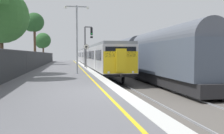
{
  "coord_description": "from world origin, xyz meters",
  "views": [
    {
      "loc": [
        -1.91,
        -10.41,
        1.63
      ],
      "look_at": [
        1.24,
        6.57,
        0.72
      ],
      "focal_mm": 38.65,
      "sensor_mm": 36.0,
      "label": 1
    }
  ],
  "objects_px": {
    "speed_limit_sign": "(86,53)",
    "background_tree_left": "(33,23)",
    "platform_lamp_mid": "(77,34)",
    "signal_gantry": "(87,42)",
    "background_tree_back": "(2,17)",
    "commuter_train_at_platform": "(92,57)",
    "freight_train_adjacent_track": "(125,55)",
    "background_tree_centre": "(43,41)"
  },
  "relations": [
    {
      "from": "background_tree_left",
      "to": "background_tree_centre",
      "type": "height_order",
      "value": "background_tree_left"
    },
    {
      "from": "commuter_train_at_platform",
      "to": "background_tree_back",
      "type": "bearing_deg",
      "value": -117.21
    },
    {
      "from": "signal_gantry",
      "to": "speed_limit_sign",
      "type": "relative_size",
      "value": 1.86
    },
    {
      "from": "commuter_train_at_platform",
      "to": "signal_gantry",
      "type": "height_order",
      "value": "signal_gantry"
    },
    {
      "from": "freight_train_adjacent_track",
      "to": "background_tree_centre",
      "type": "bearing_deg",
      "value": 128.77
    },
    {
      "from": "freight_train_adjacent_track",
      "to": "background_tree_left",
      "type": "xyz_separation_m",
      "value": [
        -13.28,
        7.12,
        4.98
      ]
    },
    {
      "from": "background_tree_left",
      "to": "signal_gantry",
      "type": "bearing_deg",
      "value": -48.79
    },
    {
      "from": "signal_gantry",
      "to": "background_tree_left",
      "type": "relative_size",
      "value": 0.63
    },
    {
      "from": "commuter_train_at_platform",
      "to": "speed_limit_sign",
      "type": "height_order",
      "value": "commuter_train_at_platform"
    },
    {
      "from": "background_tree_left",
      "to": "background_tree_centre",
      "type": "relative_size",
      "value": 1.42
    },
    {
      "from": "commuter_train_at_platform",
      "to": "background_tree_left",
      "type": "height_order",
      "value": "background_tree_left"
    },
    {
      "from": "platform_lamp_mid",
      "to": "background_tree_left",
      "type": "relative_size",
      "value": 0.69
    },
    {
      "from": "signal_gantry",
      "to": "platform_lamp_mid",
      "type": "bearing_deg",
      "value": -98.9
    },
    {
      "from": "speed_limit_sign",
      "to": "background_tree_left",
      "type": "distance_m",
      "value": 15.14
    },
    {
      "from": "background_tree_centre",
      "to": "background_tree_back",
      "type": "bearing_deg",
      "value": -90.97
    },
    {
      "from": "signal_gantry",
      "to": "background_tree_left",
      "type": "height_order",
      "value": "background_tree_left"
    },
    {
      "from": "freight_train_adjacent_track",
      "to": "signal_gantry",
      "type": "relative_size",
      "value": 8.28
    },
    {
      "from": "commuter_train_at_platform",
      "to": "speed_limit_sign",
      "type": "xyz_separation_m",
      "value": [
        -1.85,
        -11.04,
        0.52
      ]
    },
    {
      "from": "freight_train_adjacent_track",
      "to": "signal_gantry",
      "type": "bearing_deg",
      "value": -161.99
    },
    {
      "from": "background_tree_left",
      "to": "commuter_train_at_platform",
      "type": "bearing_deg",
      "value": -7.75
    },
    {
      "from": "commuter_train_at_platform",
      "to": "freight_train_adjacent_track",
      "type": "distance_m",
      "value": 7.1
    },
    {
      "from": "commuter_train_at_platform",
      "to": "speed_limit_sign",
      "type": "bearing_deg",
      "value": -99.49
    },
    {
      "from": "commuter_train_at_platform",
      "to": "background_tree_centre",
      "type": "height_order",
      "value": "background_tree_centre"
    },
    {
      "from": "signal_gantry",
      "to": "speed_limit_sign",
      "type": "xyz_separation_m",
      "value": [
        -0.36,
        -3.4,
        -1.47
      ]
    },
    {
      "from": "commuter_train_at_platform",
      "to": "freight_train_adjacent_track",
      "type": "height_order",
      "value": "freight_train_adjacent_track"
    },
    {
      "from": "background_tree_left",
      "to": "background_tree_back",
      "type": "bearing_deg",
      "value": -89.85
    },
    {
      "from": "commuter_train_at_platform",
      "to": "signal_gantry",
      "type": "xyz_separation_m",
      "value": [
        -1.48,
        -7.64,
        1.99
      ]
    },
    {
      "from": "signal_gantry",
      "to": "commuter_train_at_platform",
      "type": "bearing_deg",
      "value": 79.03
    },
    {
      "from": "commuter_train_at_platform",
      "to": "platform_lamp_mid",
      "type": "bearing_deg",
      "value": -99.75
    },
    {
      "from": "freight_train_adjacent_track",
      "to": "background_tree_back",
      "type": "relative_size",
      "value": 6.2
    },
    {
      "from": "freight_train_adjacent_track",
      "to": "platform_lamp_mid",
      "type": "distance_m",
      "value": 14.8
    },
    {
      "from": "speed_limit_sign",
      "to": "background_tree_back",
      "type": "bearing_deg",
      "value": -136.91
    },
    {
      "from": "commuter_train_at_platform",
      "to": "background_tree_back",
      "type": "height_order",
      "value": "background_tree_back"
    },
    {
      "from": "commuter_train_at_platform",
      "to": "background_tree_back",
      "type": "relative_size",
      "value": 6.12
    },
    {
      "from": "signal_gantry",
      "to": "background_tree_back",
      "type": "relative_size",
      "value": 0.75
    },
    {
      "from": "freight_train_adjacent_track",
      "to": "speed_limit_sign",
      "type": "height_order",
      "value": "freight_train_adjacent_track"
    },
    {
      "from": "platform_lamp_mid",
      "to": "commuter_train_at_platform",
      "type": "bearing_deg",
      "value": 80.25
    },
    {
      "from": "commuter_train_at_platform",
      "to": "background_tree_left",
      "type": "relative_size",
      "value": 5.15
    },
    {
      "from": "speed_limit_sign",
      "to": "signal_gantry",
      "type": "bearing_deg",
      "value": 83.88
    },
    {
      "from": "freight_train_adjacent_track",
      "to": "background_tree_centre",
      "type": "relative_size",
      "value": 7.39
    },
    {
      "from": "freight_train_adjacent_track",
      "to": "signal_gantry",
      "type": "height_order",
      "value": "signal_gantry"
    },
    {
      "from": "signal_gantry",
      "to": "background_tree_back",
      "type": "height_order",
      "value": "background_tree_back"
    }
  ]
}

